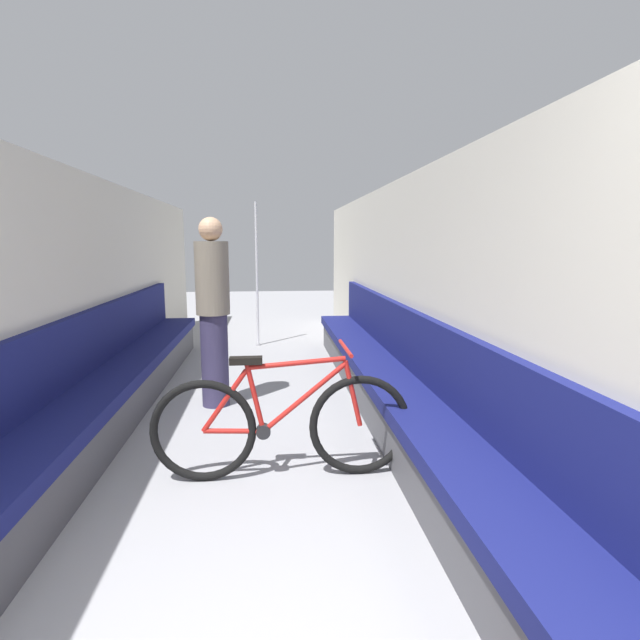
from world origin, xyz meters
The scene contains 7 objects.
wall_left centered at (-1.42, 3.66, 1.03)m, with size 0.10×10.53×2.07m, color beige.
wall_right centered at (1.42, 3.66, 1.03)m, with size 0.10×10.53×2.07m, color beige.
bench_seat_row_left centered at (-1.17, 3.59, 0.30)m, with size 0.47×6.16×0.93m.
bench_seat_row_right centered at (1.17, 3.59, 0.30)m, with size 0.47×6.16×0.93m.
bicycle centered at (0.23, 2.58, 0.35)m, with size 1.64×0.46×0.84m.
grab_pole_near centered at (-0.02, 6.78, 1.00)m, with size 0.08×0.08×2.05m.
passenger_standing centered at (-0.35, 4.08, 0.88)m, with size 0.30×0.30×1.70m.
Camera 1 is at (0.16, -0.42, 1.48)m, focal length 28.00 mm.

